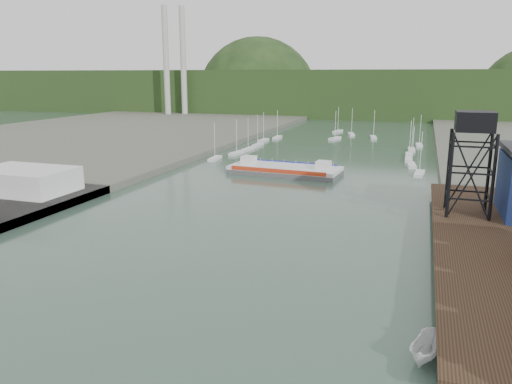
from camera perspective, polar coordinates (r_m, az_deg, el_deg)
The scene contains 8 objects.
east_pier at distance 73.22m, azimuth 25.06°, elevation -5.22°, with size 14.00×70.00×2.45m.
white_shed at distance 105.09m, azimuth -24.96°, elevation 1.23°, with size 18.00×12.00×4.50m, color silver.
lift_tower at distance 83.01m, azimuth 23.68°, elevation 6.72°, with size 6.50×6.50×16.00m.
marina_sailboats at distance 166.71m, azimuth 8.85°, elevation 5.14°, with size 57.71×92.65×0.90m.
smokestacks at distance 289.57m, azimuth -9.27°, elevation 14.41°, with size 11.20×8.20×60.00m.
distant_hills at distance 327.46m, azimuth 13.19°, elevation 10.65°, with size 500.00×120.00×80.00m.
chain_ferry at distance 121.00m, azimuth 3.32°, elevation 2.58°, with size 27.31×12.66×3.83m.
motorboat at distance 46.12m, azimuth 18.88°, elevation -16.68°, with size 2.08×5.52×2.13m, color silver.
Camera 1 is at (27.64, -24.31, 23.57)m, focal length 35.00 mm.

